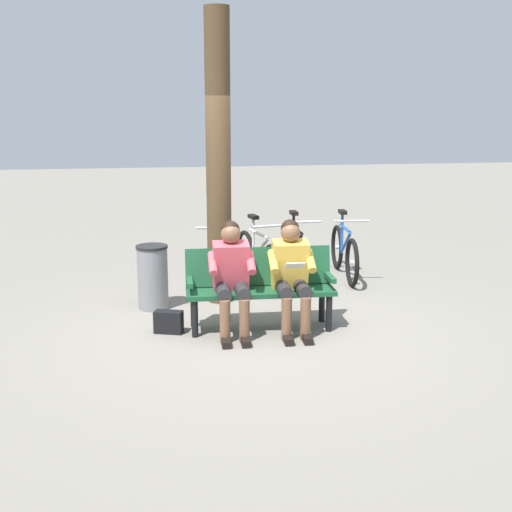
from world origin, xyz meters
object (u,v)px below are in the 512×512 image
object	(u,v)px
handbag	(169,322)
litter_bin	(153,277)
person_reading	(291,271)
person_companion	(232,273)
tree_trunk	(218,160)
bicycle_green	(216,261)
bicycle_orange	(344,252)
bicycle_blue	(258,259)
bicycle_silver	(296,254)
bench	(260,282)

from	to	relation	value
handbag	litter_bin	size ratio (longest dim) A/B	0.39
person_reading	handbag	bearing A→B (deg)	-3.64
person_companion	tree_trunk	bearing A→B (deg)	-88.17
person_companion	handbag	size ratio (longest dim) A/B	4.00
person_reading	bicycle_green	bearing A→B (deg)	-70.14
tree_trunk	bicycle_orange	bearing A→B (deg)	-154.95
litter_bin	person_companion	bearing A→B (deg)	128.17
handbag	bicycle_blue	size ratio (longest dim) A/B	0.18
person_companion	litter_bin	size ratio (longest dim) A/B	1.56
handbag	bicycle_silver	bearing A→B (deg)	-132.65
person_reading	handbag	distance (m)	1.43
person_reading	bicycle_silver	xyz separation A→B (m)	(-0.55, -2.16, -0.31)
person_reading	litter_bin	world-z (taller)	person_reading
tree_trunk	bicycle_green	size ratio (longest dim) A/B	2.09
bench	bicycle_blue	xyz separation A→B (m)	(-0.28, -1.74, -0.15)
bicycle_orange	bicycle_silver	distance (m)	0.69
tree_trunk	bench	bearing A→B (deg)	106.49
bicycle_silver	tree_trunk	bearing A→B (deg)	-51.60
litter_bin	bicycle_orange	world-z (taller)	bicycle_orange
tree_trunk	bicycle_blue	xyz separation A→B (m)	(-0.60, -0.67, -1.39)
litter_bin	bicycle_green	size ratio (longest dim) A/B	0.46
litter_bin	bicycle_green	xyz separation A→B (m)	(-0.85, -0.84, -0.03)
bench	bicycle_silver	distance (m)	2.17
bench	bicycle_silver	world-z (taller)	bicycle_silver
bench	handbag	bearing A→B (deg)	4.64
bench	litter_bin	size ratio (longest dim) A/B	2.10
person_reading	bicycle_orange	world-z (taller)	person_reading
person_reading	bicycle_blue	xyz separation A→B (m)	(0.03, -1.92, -0.31)
bicycle_blue	tree_trunk	bearing A→B (deg)	-52.74
litter_bin	bicycle_orange	bearing A→B (deg)	-158.63
bicycle_orange	bicycle_green	bearing A→B (deg)	-78.39
bicycle_silver	bicycle_blue	distance (m)	0.63
handbag	bicycle_orange	xyz separation A→B (m)	(-2.55, -1.98, 0.24)
bicycle_silver	litter_bin	bearing A→B (deg)	-60.70
bench	person_reading	world-z (taller)	person_reading
person_reading	tree_trunk	size ratio (longest dim) A/B	0.34
bench	bicycle_green	distance (m)	1.76
litter_bin	bicycle_orange	distance (m)	2.90
bicycle_blue	bench	bearing A→B (deg)	-20.30
bench	bicycle_blue	bearing A→B (deg)	-96.96
handbag	litter_bin	world-z (taller)	litter_bin
handbag	tree_trunk	distance (m)	2.09
handbag	bicycle_green	size ratio (longest dim) A/B	0.18
bicycle_blue	bicycle_silver	bearing A→B (deg)	101.11
person_reading	bicycle_orange	bearing A→B (deg)	-118.07
tree_trunk	bicycle_orange	world-z (taller)	tree_trunk
person_reading	bicycle_green	world-z (taller)	person_reading
litter_bin	tree_trunk	bearing A→B (deg)	-167.63
litter_bin	bench	bearing A→B (deg)	142.15
handbag	bicycle_green	world-z (taller)	bicycle_green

